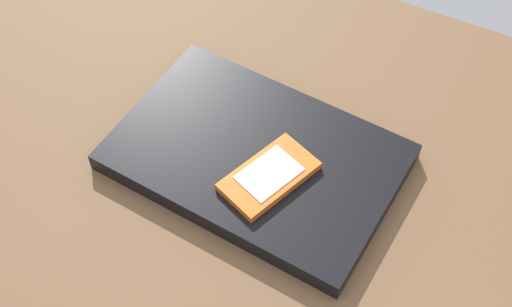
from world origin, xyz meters
TOP-DOWN VIEW (x-y plane):
  - desk_surface at (0.00, 0.00)cm, footprint 120.00×80.00cm
  - laptop_closed at (-9.99, -3.00)cm, footprint 35.91×25.11cm
  - cell_phone_on_laptop at (-13.22, 0.01)cm, footprint 9.96×12.96cm

SIDE VIEW (x-z plane):
  - desk_surface at x=0.00cm, z-range 0.00..3.00cm
  - laptop_closed at x=-9.99cm, z-range 3.00..5.56cm
  - cell_phone_on_laptop at x=-13.22cm, z-range 5.53..6.67cm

